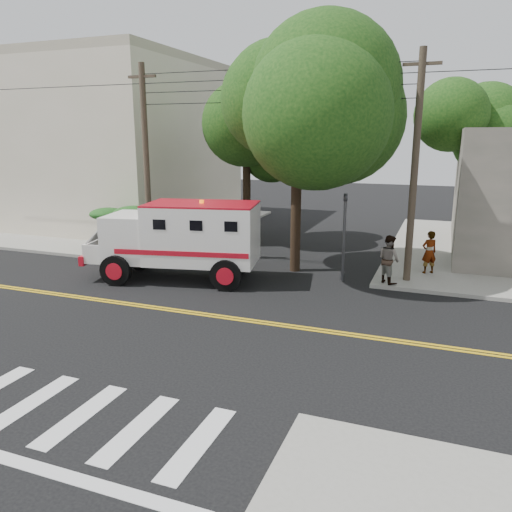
% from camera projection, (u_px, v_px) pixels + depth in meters
% --- Properties ---
extents(ground, '(100.00, 100.00, 0.00)m').
position_uv_depth(ground, '(197.00, 314.00, 16.78)').
color(ground, black).
rests_on(ground, ground).
extents(sidewalk_nw, '(17.00, 17.00, 0.15)m').
position_uv_depth(sidewalk_nw, '(111.00, 223.00, 33.70)').
color(sidewalk_nw, gray).
rests_on(sidewalk_nw, ground).
extents(building_left, '(16.00, 14.00, 10.00)m').
position_uv_depth(building_left, '(96.00, 146.00, 34.56)').
color(building_left, beige).
rests_on(building_left, sidewalk_nw).
extents(utility_pole_left, '(0.28, 0.28, 9.00)m').
position_uv_depth(utility_pole_left, '(146.00, 165.00, 23.12)').
color(utility_pole_left, '#382D23').
rests_on(utility_pole_left, ground).
extents(utility_pole_right, '(0.28, 0.28, 9.00)m').
position_uv_depth(utility_pole_right, '(414.00, 171.00, 19.18)').
color(utility_pole_right, '#382D23').
rests_on(utility_pole_right, ground).
extents(tree_main, '(6.08, 5.70, 9.85)m').
position_uv_depth(tree_main, '(306.00, 101.00, 20.07)').
color(tree_main, black).
rests_on(tree_main, ground).
extents(tree_left, '(4.48, 4.20, 7.70)m').
position_uv_depth(tree_left, '(250.00, 138.00, 27.08)').
color(tree_left, black).
rests_on(tree_left, ground).
extents(tree_right, '(4.80, 4.50, 8.20)m').
position_uv_depth(tree_right, '(478.00, 131.00, 26.63)').
color(tree_right, black).
rests_on(tree_right, ground).
extents(traffic_signal, '(0.15, 0.18, 3.60)m').
position_uv_depth(traffic_signal, '(344.00, 228.00, 20.04)').
color(traffic_signal, '#3F3F42').
rests_on(traffic_signal, ground).
extents(accessibility_sign, '(0.45, 0.10, 2.02)m').
position_uv_depth(accessibility_sign, '(141.00, 230.00, 24.22)').
color(accessibility_sign, '#3F3F42').
rests_on(accessibility_sign, ground).
extents(palm_planter, '(3.52, 2.63, 2.36)m').
position_uv_depth(palm_planter, '(125.00, 222.00, 24.99)').
color(palm_planter, '#1E3314').
rests_on(palm_planter, sidewalk_nw).
extents(armored_truck, '(7.41, 3.97, 3.21)m').
position_uv_depth(armored_truck, '(181.00, 236.00, 20.40)').
color(armored_truck, white).
rests_on(armored_truck, ground).
extents(pedestrian_a, '(0.79, 0.72, 1.82)m').
position_uv_depth(pedestrian_a, '(429.00, 252.00, 20.98)').
color(pedestrian_a, gray).
rests_on(pedestrian_a, sidewalk_ne).
extents(pedestrian_b, '(1.18, 1.17, 1.92)m').
position_uv_depth(pedestrian_b, '(389.00, 259.00, 19.57)').
color(pedestrian_b, gray).
rests_on(pedestrian_b, sidewalk_ne).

